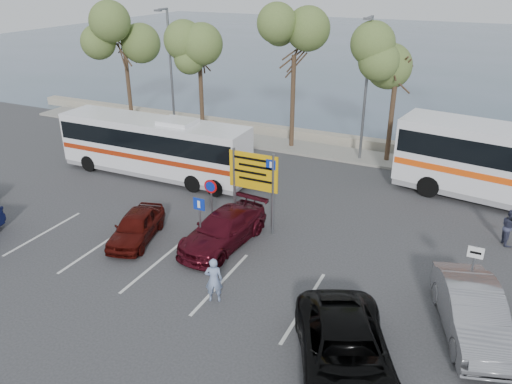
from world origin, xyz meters
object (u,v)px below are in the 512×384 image
at_px(car_maroon, 223,229).
at_px(car_silver_b, 472,312).
at_px(direction_sign, 253,178).
at_px(car_red, 136,226).
at_px(street_lamp_right, 366,83).
at_px(street_lamp_left, 170,65).
at_px(suv_black, 346,355).
at_px(pedestrian_near, 214,280).
at_px(pedestrian_far, 510,227).
at_px(coach_bus_left, 154,149).

xyz_separation_m(car_maroon, car_silver_b, (9.55, -1.56, 0.09)).
distance_m(direction_sign, car_red, 5.28).
bearing_deg(car_red, street_lamp_right, 50.60).
distance_m(street_lamp_left, suv_black, 24.36).
height_order(car_silver_b, pedestrian_near, pedestrian_near).
distance_m(street_lamp_right, car_red, 15.08).
relative_size(car_maroon, pedestrian_far, 3.02).
relative_size(coach_bus_left, car_maroon, 2.30).
bearing_deg(coach_bus_left, car_red, -60.66).
relative_size(suv_black, pedestrian_near, 3.30).
height_order(car_maroon, pedestrian_far, pedestrian_far).
bearing_deg(direction_sign, street_lamp_left, 136.83).
relative_size(street_lamp_right, direction_sign, 2.23).
bearing_deg(car_maroon, direction_sign, 77.54).
distance_m(street_lamp_left, coach_bus_left, 8.41).
relative_size(street_lamp_right, pedestrian_far, 5.16).
distance_m(coach_bus_left, car_red, 7.20).
distance_m(direction_sign, car_silver_b, 9.71).
relative_size(street_lamp_left, direction_sign, 2.23).
relative_size(car_red, pedestrian_far, 2.35).
height_order(car_red, car_silver_b, car_silver_b).
bearing_deg(street_lamp_left, suv_black, -45.03).
height_order(direction_sign, car_maroon, direction_sign).
relative_size(street_lamp_left, street_lamp_right, 1.00).
height_order(street_lamp_right, direction_sign, street_lamp_right).
bearing_deg(pedestrian_far, pedestrian_near, 112.82).
xyz_separation_m(car_red, suv_black, (10.00, -3.77, 0.13)).
height_order(car_red, suv_black, suv_black).
bearing_deg(coach_bus_left, suv_black, -36.53).
distance_m(car_maroon, car_silver_b, 9.68).
bearing_deg(pedestrian_far, street_lamp_right, 28.20).
height_order(pedestrian_near, pedestrian_far, pedestrian_near).
distance_m(car_red, pedestrian_near, 5.50).
height_order(street_lamp_right, car_silver_b, street_lamp_right).
xyz_separation_m(direction_sign, coach_bus_left, (-7.50, 3.30, -0.88)).
distance_m(street_lamp_right, car_maroon, 12.90).
bearing_deg(coach_bus_left, street_lamp_left, 116.50).
relative_size(street_lamp_left, car_red, 2.20).
distance_m(coach_bus_left, suv_black, 16.82).
distance_m(street_lamp_left, car_maroon, 16.40).
distance_m(car_silver_b, pedestrian_near, 8.23).
bearing_deg(car_maroon, car_silver_b, -3.65).
relative_size(direction_sign, car_red, 0.99).
height_order(car_red, pedestrian_far, pedestrian_far).
xyz_separation_m(street_lamp_left, car_red, (7.00, -13.25, -3.98)).
relative_size(suv_black, car_silver_b, 1.16).
distance_m(direction_sign, coach_bus_left, 8.25).
xyz_separation_m(coach_bus_left, car_maroon, (6.95, -5.00, -0.87)).
bearing_deg(car_silver_b, direction_sign, 142.51).
height_order(direction_sign, car_silver_b, direction_sign).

